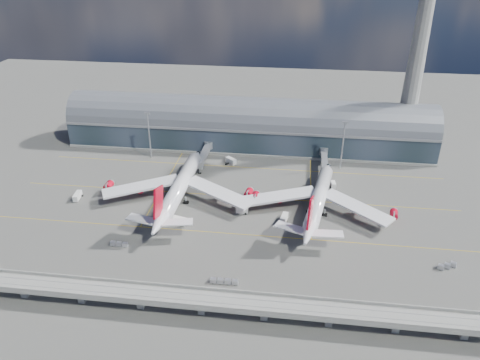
# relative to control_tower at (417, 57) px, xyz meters

# --- Properties ---
(ground) EXTENTS (500.00, 500.00, 0.00)m
(ground) POSITION_rel_control_tower_xyz_m (-85.00, -83.00, -51.64)
(ground) COLOR #474744
(ground) RESTS_ON ground
(taxi_lines) EXTENTS (200.00, 80.12, 0.01)m
(taxi_lines) POSITION_rel_control_tower_xyz_m (-85.00, -60.89, -51.63)
(taxi_lines) COLOR gold
(taxi_lines) RESTS_ON ground
(terminal) EXTENTS (200.00, 30.00, 28.00)m
(terminal) POSITION_rel_control_tower_xyz_m (-85.00, -5.01, -40.30)
(terminal) COLOR #202D35
(terminal) RESTS_ON ground
(control_tower) EXTENTS (19.00, 19.00, 103.00)m
(control_tower) POSITION_rel_control_tower_xyz_m (0.00, 0.00, 0.00)
(control_tower) COLOR gray
(control_tower) RESTS_ON ground
(guideway) EXTENTS (220.00, 8.50, 7.20)m
(guideway) POSITION_rel_control_tower_xyz_m (-85.00, -138.00, -46.34)
(guideway) COLOR gray
(guideway) RESTS_ON ground
(floodlight_mast_left) EXTENTS (3.00, 0.70, 25.70)m
(floodlight_mast_left) POSITION_rel_control_tower_xyz_m (-135.00, -28.00, -38.00)
(floodlight_mast_left) COLOR gray
(floodlight_mast_left) RESTS_ON ground
(floodlight_mast_right) EXTENTS (3.00, 0.70, 25.70)m
(floodlight_mast_right) POSITION_rel_control_tower_xyz_m (-35.00, -28.00, -38.00)
(floodlight_mast_right) COLOR gray
(floodlight_mast_right) RESTS_ON ground
(airliner_left) EXTENTS (72.07, 75.68, 23.10)m
(airliner_left) POSITION_rel_control_tower_xyz_m (-108.90, -70.32, -45.04)
(airliner_left) COLOR white
(airliner_left) RESTS_ON ground
(airliner_right) EXTENTS (66.28, 69.34, 22.04)m
(airliner_right) POSITION_rel_control_tower_xyz_m (-47.30, -71.77, -45.92)
(airliner_right) COLOR white
(airliner_right) RESTS_ON ground
(jet_bridge_left) EXTENTS (4.40, 28.00, 7.25)m
(jet_bridge_left) POSITION_rel_control_tower_xyz_m (-105.35, -29.88, -46.46)
(jet_bridge_left) COLOR gray
(jet_bridge_left) RESTS_ON ground
(jet_bridge_right) EXTENTS (4.40, 32.00, 7.25)m
(jet_bridge_right) POSITION_rel_control_tower_xyz_m (-43.50, -31.82, -46.46)
(jet_bridge_right) COLOR gray
(jet_bridge_right) RESTS_ON ground
(service_truck_0) EXTENTS (3.05, 7.09, 2.85)m
(service_truck_0) POSITION_rel_control_tower_xyz_m (-155.46, -74.58, -50.16)
(service_truck_0) COLOR silver
(service_truck_0) RESTS_ON ground
(service_truck_1) EXTENTS (5.27, 2.75, 3.01)m
(service_truck_1) POSITION_rel_control_tower_xyz_m (-79.71, -76.96, -50.12)
(service_truck_1) COLOR silver
(service_truck_1) RESTS_ON ground
(service_truck_2) EXTENTS (9.12, 4.70, 3.18)m
(service_truck_2) POSITION_rel_control_tower_xyz_m (-105.54, -88.74, -49.98)
(service_truck_2) COLOR silver
(service_truck_2) RESTS_ON ground
(service_truck_3) EXTENTS (3.30, 6.29, 2.89)m
(service_truck_3) POSITION_rel_control_tower_xyz_m (-61.33, -81.06, -50.16)
(service_truck_3) COLOR silver
(service_truck_3) RESTS_ON ground
(service_truck_4) EXTENTS (2.54, 4.59, 2.56)m
(service_truck_4) POSITION_rel_control_tower_xyz_m (-39.58, -48.31, -50.34)
(service_truck_4) COLOR silver
(service_truck_4) RESTS_ON ground
(service_truck_5) EXTENTS (6.40, 5.97, 3.07)m
(service_truck_5) POSITION_rel_control_tower_xyz_m (-91.52, -29.48, -50.07)
(service_truck_5) COLOR silver
(service_truck_5) RESTS_ON ground
(cargo_train_0) EXTENTS (7.40, 1.92, 1.64)m
(cargo_train_0) POSITION_rel_control_tower_xyz_m (-123.95, -106.90, -50.78)
(cargo_train_0) COLOR gray
(cargo_train_0) RESTS_ON ground
(cargo_train_1) EXTENTS (10.08, 1.65, 1.68)m
(cargo_train_1) POSITION_rel_control_tower_xyz_m (-80.14, -123.17, -50.76)
(cargo_train_1) COLOR gray
(cargo_train_1) RESTS_ON ground
(cargo_train_2) EXTENTS (7.82, 4.64, 1.75)m
(cargo_train_2) POSITION_rel_control_tower_xyz_m (-1.36, -104.47, -50.72)
(cargo_train_2) COLOR gray
(cargo_train_2) RESTS_ON ground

